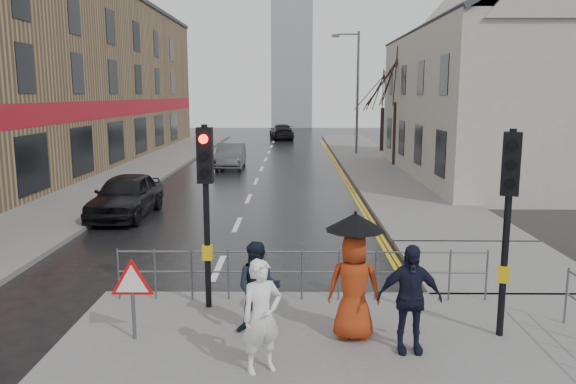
{
  "coord_description": "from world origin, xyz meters",
  "views": [
    {
      "loc": [
        1.79,
        -9.77,
        4.06
      ],
      "look_at": [
        1.64,
        4.04,
        1.66
      ],
      "focal_mm": 35.0,
      "sensor_mm": 36.0,
      "label": 1
    }
  ],
  "objects_px": {
    "pedestrian_b": "(258,288)",
    "car_mid": "(231,156)",
    "pedestrian_with_umbrella": "(354,271)",
    "car_parked": "(126,195)",
    "pedestrian_d": "(409,298)",
    "pedestrian_a": "(262,316)"
  },
  "relations": [
    {
      "from": "pedestrian_b",
      "to": "car_mid",
      "type": "xyz_separation_m",
      "value": [
        -2.96,
        22.34,
        -0.23
      ]
    },
    {
      "from": "pedestrian_with_umbrella",
      "to": "car_parked",
      "type": "bearing_deg",
      "value": 124.04
    },
    {
      "from": "pedestrian_b",
      "to": "car_parked",
      "type": "height_order",
      "value": "pedestrian_b"
    },
    {
      "from": "pedestrian_d",
      "to": "car_parked",
      "type": "height_order",
      "value": "pedestrian_d"
    },
    {
      "from": "pedestrian_b",
      "to": "pedestrian_with_umbrella",
      "type": "relative_size",
      "value": 0.75
    },
    {
      "from": "pedestrian_with_umbrella",
      "to": "car_mid",
      "type": "xyz_separation_m",
      "value": [
        -4.51,
        22.52,
        -0.58
      ]
    },
    {
      "from": "pedestrian_a",
      "to": "pedestrian_d",
      "type": "distance_m",
      "value": 2.32
    },
    {
      "from": "pedestrian_with_umbrella",
      "to": "pedestrian_b",
      "type": "bearing_deg",
      "value": 173.11
    },
    {
      "from": "pedestrian_a",
      "to": "car_mid",
      "type": "bearing_deg",
      "value": 70.99
    },
    {
      "from": "pedestrian_a",
      "to": "car_parked",
      "type": "relative_size",
      "value": 0.39
    },
    {
      "from": "pedestrian_b",
      "to": "pedestrian_d",
      "type": "height_order",
      "value": "pedestrian_d"
    },
    {
      "from": "pedestrian_with_umbrella",
      "to": "pedestrian_d",
      "type": "xyz_separation_m",
      "value": [
        0.8,
        -0.46,
        -0.28
      ]
    },
    {
      "from": "pedestrian_a",
      "to": "pedestrian_with_umbrella",
      "type": "xyz_separation_m",
      "value": [
        1.42,
        1.13,
        0.3
      ]
    },
    {
      "from": "pedestrian_with_umbrella",
      "to": "pedestrian_d",
      "type": "distance_m",
      "value": 0.96
    },
    {
      "from": "pedestrian_d",
      "to": "car_parked",
      "type": "relative_size",
      "value": 0.4
    },
    {
      "from": "car_mid",
      "to": "car_parked",
      "type": "bearing_deg",
      "value": -100.08
    },
    {
      "from": "pedestrian_b",
      "to": "pedestrian_d",
      "type": "bearing_deg",
      "value": -12.28
    },
    {
      "from": "pedestrian_b",
      "to": "pedestrian_d",
      "type": "relative_size",
      "value": 0.91
    },
    {
      "from": "pedestrian_b",
      "to": "car_parked",
      "type": "bearing_deg",
      "value": 120.99
    },
    {
      "from": "pedestrian_b",
      "to": "car_mid",
      "type": "relative_size",
      "value": 0.37
    },
    {
      "from": "pedestrian_b",
      "to": "pedestrian_d",
      "type": "xyz_separation_m",
      "value": [
        2.35,
        -0.65,
        0.07
      ]
    },
    {
      "from": "pedestrian_d",
      "to": "car_mid",
      "type": "xyz_separation_m",
      "value": [
        -5.31,
        22.99,
        -0.3
      ]
    }
  ]
}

